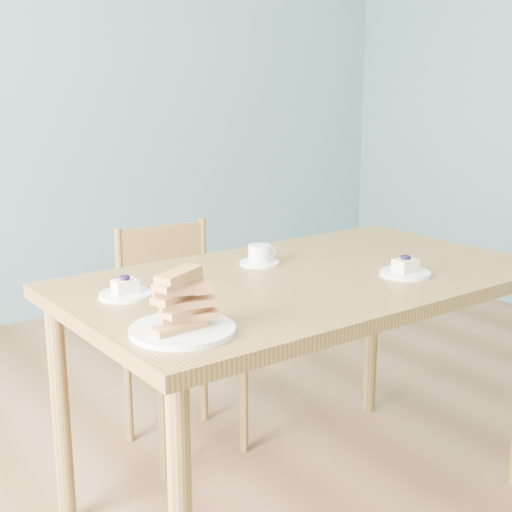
{
  "coord_description": "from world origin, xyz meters",
  "views": [
    {
      "loc": [
        -1.14,
        -1.38,
        1.32
      ],
      "look_at": [
        -0.0,
        0.26,
        0.83
      ],
      "focal_mm": 50.0,
      "sensor_mm": 36.0,
      "label": 1
    }
  ],
  "objects_px": {
    "dining_chair": "(179,337)",
    "biscotti_plate": "(182,312)",
    "cheesecake_plate_far": "(125,291)",
    "coffee_cup": "(260,256)",
    "dining_table": "(306,299)",
    "cheesecake_plate_near": "(405,270)"
  },
  "relations": [
    {
      "from": "dining_chair",
      "to": "biscotti_plate",
      "type": "bearing_deg",
      "value": -115.66
    },
    {
      "from": "cheesecake_plate_far",
      "to": "biscotti_plate",
      "type": "distance_m",
      "value": 0.34
    },
    {
      "from": "dining_chair",
      "to": "biscotti_plate",
      "type": "height_order",
      "value": "biscotti_plate"
    },
    {
      "from": "cheesecake_plate_far",
      "to": "coffee_cup",
      "type": "bearing_deg",
      "value": 8.88
    },
    {
      "from": "coffee_cup",
      "to": "cheesecake_plate_far",
      "type": "bearing_deg",
      "value": -159.43
    },
    {
      "from": "dining_table",
      "to": "cheesecake_plate_far",
      "type": "bearing_deg",
      "value": 167.19
    },
    {
      "from": "cheesecake_plate_near",
      "to": "cheesecake_plate_far",
      "type": "height_order",
      "value": "cheesecake_plate_near"
    },
    {
      "from": "cheesecake_plate_near",
      "to": "coffee_cup",
      "type": "relative_size",
      "value": 1.21
    },
    {
      "from": "biscotti_plate",
      "to": "cheesecake_plate_far",
      "type": "bearing_deg",
      "value": 87.93
    },
    {
      "from": "cheesecake_plate_near",
      "to": "cheesecake_plate_far",
      "type": "distance_m",
      "value": 0.82
    },
    {
      "from": "cheesecake_plate_near",
      "to": "coffee_cup",
      "type": "xyz_separation_m",
      "value": [
        -0.28,
        0.35,
        0.01
      ]
    },
    {
      "from": "dining_table",
      "to": "cheesecake_plate_far",
      "type": "xyz_separation_m",
      "value": [
        -0.53,
        0.1,
        0.09
      ]
    },
    {
      "from": "coffee_cup",
      "to": "dining_chair",
      "type": "bearing_deg",
      "value": 113.92
    },
    {
      "from": "coffee_cup",
      "to": "dining_table",
      "type": "bearing_deg",
      "value": -65.07
    },
    {
      "from": "dining_table",
      "to": "dining_chair",
      "type": "relative_size",
      "value": 1.77
    },
    {
      "from": "dining_chair",
      "to": "dining_table",
      "type": "bearing_deg",
      "value": -75.38
    },
    {
      "from": "coffee_cup",
      "to": "biscotti_plate",
      "type": "relative_size",
      "value": 0.51
    },
    {
      "from": "dining_table",
      "to": "coffee_cup",
      "type": "distance_m",
      "value": 0.21
    },
    {
      "from": "dining_chair",
      "to": "coffee_cup",
      "type": "xyz_separation_m",
      "value": [
        0.08,
        -0.39,
        0.37
      ]
    },
    {
      "from": "dining_table",
      "to": "dining_chair",
      "type": "xyz_separation_m",
      "value": [
        -0.13,
        0.57,
        -0.27
      ]
    },
    {
      "from": "cheesecake_plate_far",
      "to": "biscotti_plate",
      "type": "height_order",
      "value": "biscotti_plate"
    },
    {
      "from": "dining_chair",
      "to": "cheesecake_plate_near",
      "type": "relative_size",
      "value": 5.44
    }
  ]
}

